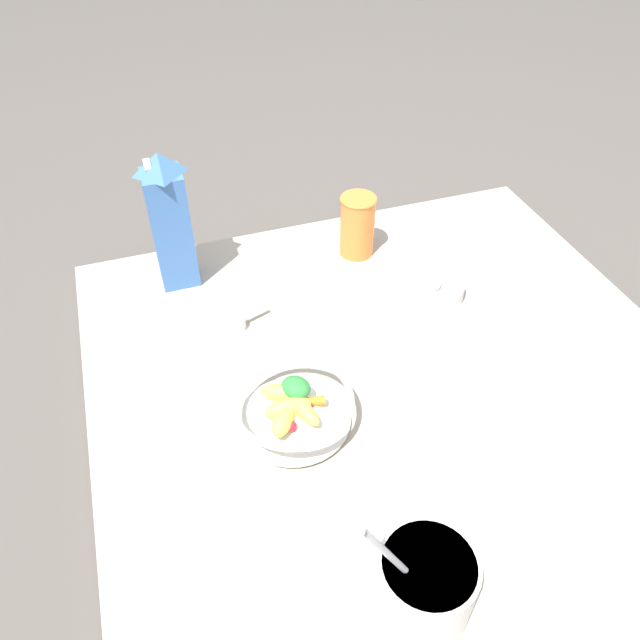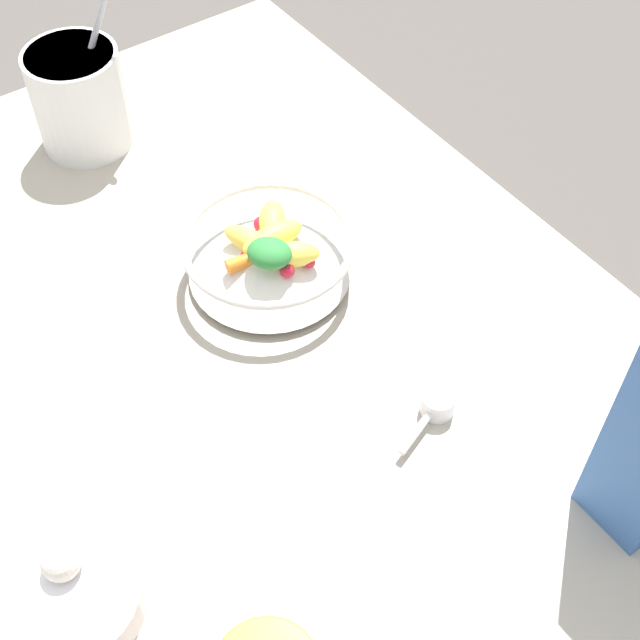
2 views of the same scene
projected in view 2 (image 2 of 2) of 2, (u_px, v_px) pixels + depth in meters
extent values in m
plane|color=#4C4742|center=(127.00, 391.00, 0.98)|extent=(6.00, 6.00, 0.00)
cube|color=#B2A893|center=(124.00, 383.00, 0.97)|extent=(1.07, 1.07, 0.03)
cylinder|color=silver|center=(270.00, 273.00, 1.04)|extent=(0.10, 0.10, 0.01)
cone|color=silver|center=(269.00, 256.00, 1.02)|extent=(0.19, 0.19, 0.05)
torus|color=silver|center=(268.00, 242.00, 1.00)|extent=(0.20, 0.20, 0.01)
ellipsoid|color=#EFD64C|center=(273.00, 238.00, 1.01)|extent=(0.03, 0.08, 0.03)
ellipsoid|color=#EFD64C|center=(288.00, 254.00, 1.00)|extent=(0.06, 0.08, 0.03)
ellipsoid|color=#EFD64C|center=(272.00, 221.00, 1.03)|extent=(0.07, 0.06, 0.03)
ellipsoid|color=#EFD64C|center=(250.00, 241.00, 1.01)|extent=(0.08, 0.05, 0.03)
cylinder|color=orange|center=(244.00, 261.00, 1.00)|extent=(0.02, 0.04, 0.02)
sphere|color=red|center=(275.00, 232.00, 1.03)|extent=(0.02, 0.02, 0.02)
sphere|color=red|center=(261.00, 224.00, 1.04)|extent=(0.02, 0.02, 0.02)
sphere|color=red|center=(246.00, 255.00, 1.01)|extent=(0.01, 0.01, 0.01)
sphere|color=red|center=(273.00, 220.00, 1.04)|extent=(0.01, 0.01, 0.01)
sphere|color=red|center=(309.00, 262.00, 1.00)|extent=(0.01, 0.01, 0.01)
sphere|color=red|center=(287.00, 271.00, 0.99)|extent=(0.02, 0.02, 0.02)
ellipsoid|color=#2D7F38|center=(269.00, 253.00, 0.98)|extent=(0.07, 0.06, 0.03)
cylinder|color=white|center=(80.00, 99.00, 1.15)|extent=(0.12, 0.12, 0.13)
cylinder|color=white|center=(70.00, 62.00, 1.11)|extent=(0.11, 0.11, 0.02)
cylinder|color=silver|center=(98.00, 23.00, 1.09)|extent=(0.02, 0.10, 0.18)
cylinder|color=white|center=(438.00, 403.00, 0.92)|extent=(0.04, 0.04, 0.03)
cylinder|color=white|center=(415.00, 433.00, 0.89)|extent=(0.03, 0.05, 0.01)
cylinder|color=white|center=(68.00, 598.00, 0.78)|extent=(0.13, 0.13, 0.04)
sphere|color=silver|center=(61.00, 562.00, 0.77)|extent=(0.04, 0.04, 0.04)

